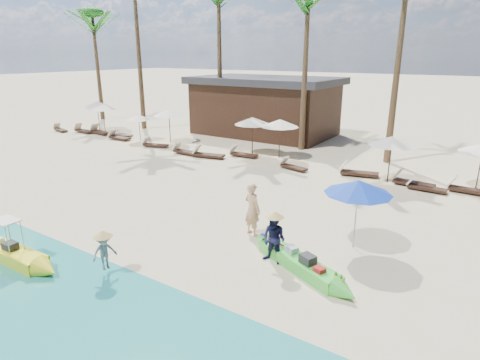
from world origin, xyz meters
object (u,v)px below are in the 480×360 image
Objects in this scene: tourist at (252,209)px; blue_umbrella at (358,187)px; green_canoe at (298,262)px.

blue_umbrella is (3.23, 0.98, 1.12)m from tourist.
tourist reaches higher than green_canoe.
blue_umbrella is at bearing 91.54° from green_canoe.
green_canoe is 3.03m from blue_umbrella.
tourist is (-2.34, 1.25, 0.73)m from green_canoe.
green_canoe is 1.99× the size of blue_umbrella.
tourist is 0.82× the size of blue_umbrella.
green_canoe is 2.42× the size of tourist.
blue_umbrella is at bearing -148.12° from tourist.
tourist is at bearing 175.20° from green_canoe.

